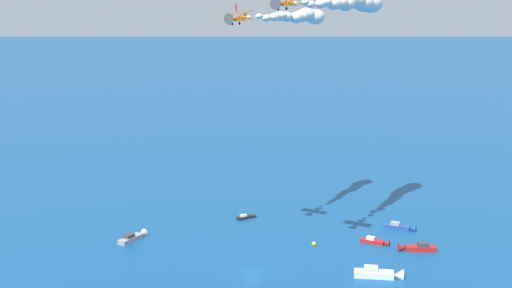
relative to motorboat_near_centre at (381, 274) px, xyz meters
name	(u,v)px	position (x,y,z in m)	size (l,w,h in m)	color
ground_plane	(253,271)	(26.33, -4.91, -0.79)	(2000.00, 2000.00, 0.00)	navy
motorboat_near_centre	(381,274)	(0.00, 0.00, 0.00)	(10.40, 4.51, 2.93)	white
motorboat_far_port	(247,217)	(25.70, -39.48, -0.36)	(5.47, 3.76, 1.58)	black
motorboat_far_stbd	(401,227)	(-12.43, -28.42, -0.18)	(7.89, 5.06, 2.25)	#23478C
motorboat_inshore	(376,242)	(-3.76, -19.08, -0.26)	(6.78, 4.74, 1.96)	#B21E1E
motorboat_trailing	(415,248)	(-11.66, -14.21, -0.12)	(8.78, 3.20, 2.49)	#B21E1E
motorboat_ahead	(134,237)	(53.59, -25.48, -0.14)	(6.54, 8.08, 2.42)	#9E9993
marker_buoy	(314,244)	(11.06, -18.92, -0.40)	(1.10, 1.10, 2.10)	yellow
biplane_lead	(283,3)	(20.71, -0.59, 54.99)	(6.71, 6.86, 3.61)	orange
smoke_trail_lead	(356,3)	(0.88, -28.35, 54.78)	(27.27, 35.04, 4.99)	silver
biplane_wingman	(237,18)	(29.03, -13.39, 51.79)	(6.71, 6.86, 3.61)	orange
wingwalker_wingman	(236,7)	(29.16, -13.47, 53.97)	(0.81, 0.61, 1.77)	red
smoke_trail_wingman	(301,16)	(12.63, -36.37, 51.53)	(22.48, 28.56, 4.49)	silver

